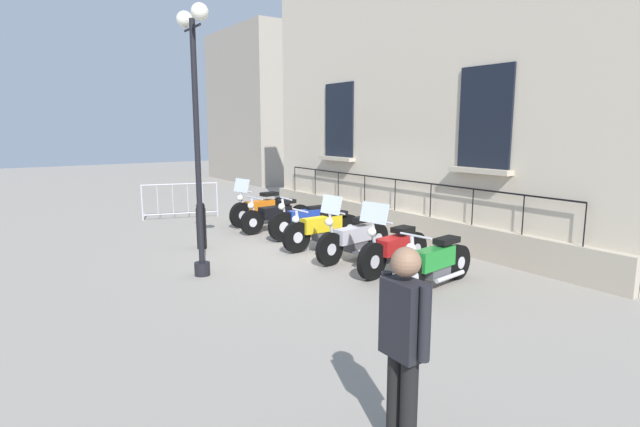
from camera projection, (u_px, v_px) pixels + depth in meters
name	position (u px, v px, depth m)	size (l,w,h in m)	color
ground_plane	(314.00, 250.00, 11.01)	(60.00, 60.00, 0.00)	gray
building_facade	(410.00, 92.00, 11.97)	(0.82, 11.02, 7.20)	beige
motorcycle_orange	(261.00, 209.00, 13.86)	(2.06, 0.71, 1.32)	black
motorcycle_black	(277.00, 215.00, 12.96)	(2.12, 0.71, 0.94)	black
motorcycle_blue	(305.00, 221.00, 12.11)	(1.98, 0.54, 1.03)	black
motorcycle_yellow	(323.00, 229.00, 11.14)	(2.14, 0.55, 0.92)	black
motorcycle_silver	(353.00, 238.00, 10.15)	(2.05, 0.60, 1.38)	black
motorcycle_red	(393.00, 250.00, 9.21)	(1.95, 0.69, 1.37)	black
motorcycle_green	(435.00, 264.00, 8.38)	(1.99, 0.60, 0.99)	black
lamppost	(196.00, 117.00, 8.65)	(0.29, 0.99, 4.65)	black
crowd_barrier	(180.00, 199.00, 14.75)	(2.10, 0.64, 1.05)	#B7B7BF
bollard	(201.00, 225.00, 11.06)	(0.21, 0.21, 1.05)	black
pedestrian_standing	(404.00, 340.00, 3.95)	(0.24, 0.53, 1.76)	black
distant_building	(260.00, 107.00, 25.28)	(3.24, 6.11, 7.37)	#9E9384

